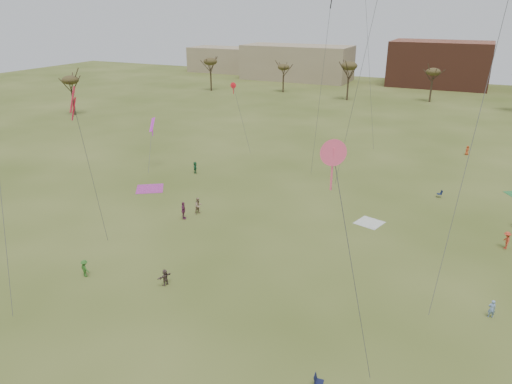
% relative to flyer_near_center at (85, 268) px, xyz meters
% --- Properties ---
extents(ground, '(260.00, 260.00, 0.00)m').
position_rel_flyer_near_center_xyz_m(ground, '(10.54, -1.53, -0.74)').
color(ground, '#3D4C17').
rests_on(ground, ground).
extents(flyer_near_center, '(1.07, 0.77, 1.49)m').
position_rel_flyer_near_center_xyz_m(flyer_near_center, '(0.00, 0.00, 0.00)').
color(flyer_near_center, '#2F6822').
rests_on(flyer_near_center, ground).
extents(spectator_fore_b, '(0.93, 1.05, 1.80)m').
position_rel_flyer_near_center_xyz_m(spectator_fore_b, '(1.69, 14.83, 0.16)').
color(spectator_fore_b, '#A08065').
rests_on(spectator_fore_b, ground).
extents(spectator_fore_c, '(0.78, 1.35, 1.39)m').
position_rel_flyer_near_center_xyz_m(spectator_fore_c, '(6.71, 1.72, -0.05)').
color(spectator_fore_c, brown).
rests_on(spectator_fore_c, ground).
extents(flyer_mid_b, '(0.84, 1.19, 1.68)m').
position_rel_flyer_near_center_xyz_m(flyer_mid_b, '(31.27, 20.07, 0.10)').
color(flyer_mid_b, '#C33E24').
rests_on(flyer_mid_b, ground).
extents(flyer_mid_c, '(0.59, 0.47, 1.41)m').
position_rel_flyer_near_center_xyz_m(flyer_mid_c, '(30.14, 8.14, -0.04)').
color(flyer_mid_c, '#7996CA').
rests_on(flyer_mid_c, ground).
extents(spectator_mid_d, '(0.87, 1.19, 1.88)m').
position_rel_flyer_near_center_xyz_m(spectator_mid_d, '(1.01, 12.99, 0.20)').
color(spectator_mid_d, '#82365F').
rests_on(spectator_mid_d, ground).
extents(flyer_far_a, '(1.18, 1.43, 1.54)m').
position_rel_flyer_near_center_xyz_m(flyer_far_a, '(-5.76, 26.03, 0.03)').
color(flyer_far_a, '#21643A').
rests_on(flyer_far_a, ground).
extents(flyer_far_b, '(0.80, 0.81, 1.41)m').
position_rel_flyer_near_center_xyz_m(flyer_far_b, '(26.58, 50.44, -0.04)').
color(flyer_far_b, '#C84C22').
rests_on(flyer_far_b, ground).
extents(blanket_cream, '(3.05, 3.05, 0.03)m').
position_rel_flyer_near_center_xyz_m(blanket_cream, '(18.78, 20.27, -0.74)').
color(blanket_cream, silver).
rests_on(blanket_cream, ground).
extents(blanket_plum, '(4.42, 4.42, 0.03)m').
position_rel_flyer_near_center_xyz_m(blanket_plum, '(-7.61, 18.60, -0.74)').
color(blanket_plum, '#B13696').
rests_on(blanket_plum, ground).
extents(camp_chair_center, '(0.59, 0.55, 0.87)m').
position_rel_flyer_near_center_xyz_m(camp_chair_center, '(21.17, -3.52, -0.48)').
color(camp_chair_center, '#121733').
rests_on(camp_chair_center, ground).
extents(camp_chair_right, '(0.69, 0.67, 0.87)m').
position_rel_flyer_near_center_xyz_m(camp_chair_right, '(24.54, 30.70, -0.48)').
color(camp_chair_right, '#151F3A').
rests_on(camp_chair_right, ground).
extents(tree_line, '(117.44, 49.32, 8.91)m').
position_rel_flyer_near_center_xyz_m(tree_line, '(7.70, 77.59, 6.35)').
color(tree_line, '#3A2B1E').
rests_on(tree_line, ground).
extents(building_tan, '(32.00, 14.00, 10.00)m').
position_rel_flyer_near_center_xyz_m(building_tan, '(-24.46, 113.47, 4.26)').
color(building_tan, '#937F60').
rests_on(building_tan, ground).
extents(building_brick, '(26.00, 16.00, 12.00)m').
position_rel_flyer_near_center_xyz_m(building_brick, '(15.54, 118.47, 5.26)').
color(building_brick, brown).
rests_on(building_brick, ground).
extents(building_tan_west, '(20.00, 12.00, 8.00)m').
position_rel_flyer_near_center_xyz_m(building_tan_west, '(-54.46, 120.47, 3.26)').
color(building_tan_west, '#937F60').
rests_on(building_tan_west, ground).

